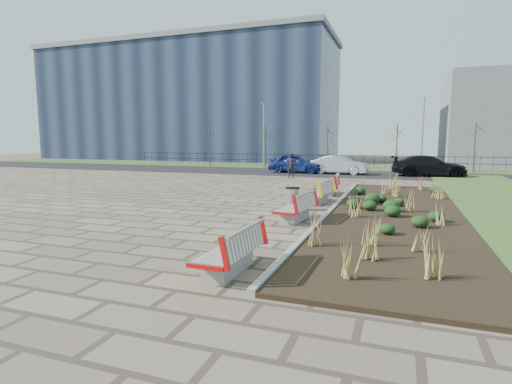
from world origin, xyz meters
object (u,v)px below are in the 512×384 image
(pedestrian, at_px, (291,166))
(lamp_west, at_px, (264,136))
(bench_d, at_px, (329,185))
(car_black, at_px, (429,166))
(litter_bin, at_px, (292,199))
(car_silver, at_px, (339,165))
(car_blue, at_px, (296,163))
(lamp_east, at_px, (422,136))
(bench_b, at_px, (295,206))
(bench_c, at_px, (318,192))
(bench_a, at_px, (228,249))

(pedestrian, distance_m, lamp_west, 10.19)
(bench_d, xyz_separation_m, car_black, (5.35, 12.33, 0.29))
(litter_bin, height_order, car_black, car_black)
(bench_d, bearing_deg, car_silver, 90.32)
(car_blue, bearing_deg, lamp_east, -62.40)
(pedestrian, relative_size, car_silver, 0.40)
(car_blue, bearing_deg, litter_bin, -162.91)
(bench_b, xyz_separation_m, lamp_east, (5.00, 23.25, 2.54))
(bench_c, relative_size, car_blue, 0.46)
(car_blue, distance_m, lamp_west, 6.50)
(bench_c, bearing_deg, bench_a, -83.19)
(bench_b, xyz_separation_m, bench_d, (0.00, 6.91, 0.00))
(lamp_east, bearing_deg, pedestrian, -136.25)
(bench_d, height_order, lamp_east, lamp_east)
(bench_c, relative_size, litter_bin, 2.39)
(car_silver, xyz_separation_m, lamp_east, (6.16, 4.41, 2.30))
(litter_bin, distance_m, car_black, 18.23)
(pedestrian, height_order, car_black, pedestrian)
(litter_bin, bearing_deg, car_blue, 103.55)
(bench_b, height_order, lamp_east, lamp_east)
(car_black, bearing_deg, bench_b, 157.32)
(bench_c, xyz_separation_m, lamp_west, (-9.00, 19.16, 2.54))
(pedestrian, xyz_separation_m, car_blue, (-0.69, 4.29, -0.09))
(bench_d, bearing_deg, bench_b, -95.26)
(litter_bin, relative_size, lamp_west, 0.15)
(car_silver, height_order, car_black, car_black)
(pedestrian, bearing_deg, litter_bin, -70.04)
(car_blue, bearing_deg, lamp_west, 48.46)
(bench_c, distance_m, car_silver, 14.79)
(bench_d, height_order, pedestrian, pedestrian)
(bench_a, xyz_separation_m, bench_c, (0.00, 9.73, 0.00))
(car_silver, bearing_deg, bench_a, -174.32)
(car_silver, xyz_separation_m, car_black, (6.52, 0.41, 0.05))
(bench_a, relative_size, bench_b, 1.00)
(bench_d, height_order, car_silver, car_silver)
(bench_a, bearing_deg, car_blue, 102.24)
(lamp_west, xyz_separation_m, lamp_east, (14.00, 0.00, 0.00))
(bench_c, xyz_separation_m, litter_bin, (-0.61, -2.07, -0.06))
(bench_b, relative_size, car_blue, 0.46)
(bench_d, distance_m, litter_bin, 4.93)
(bench_b, distance_m, litter_bin, 2.11)
(bench_b, xyz_separation_m, car_blue, (-4.69, 18.92, 0.30))
(pedestrian, relative_size, lamp_east, 0.30)
(litter_bin, height_order, lamp_west, lamp_west)
(lamp_west, bearing_deg, car_blue, -45.08)
(car_silver, bearing_deg, lamp_east, -51.44)
(bench_b, xyz_separation_m, car_silver, (-1.16, 18.83, 0.24))
(bench_c, bearing_deg, car_black, 77.37)
(car_blue, xyz_separation_m, car_silver, (3.52, -0.09, -0.06))
(car_blue, distance_m, car_black, 10.04)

